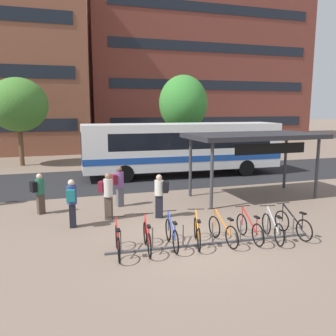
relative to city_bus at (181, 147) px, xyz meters
name	(u,v)px	position (x,y,z in m)	size (l,w,h in m)	color
ground	(190,243)	(-3.38, -10.39, -1.78)	(200.00, 200.00, 0.00)	#7A6656
bus_lane_asphalt	(127,179)	(-3.38, 0.00, -1.77)	(80.00, 7.20, 0.01)	#232326
city_bus	(181,147)	(0.00, 0.00, 0.00)	(12.12, 3.06, 3.20)	white
bike_rack	(212,241)	(-2.78, -10.72, -1.68)	(6.50, 0.44, 0.70)	#47474C
parked_bicycle_red_0	(118,242)	(-5.66, -10.64, -1.39)	(0.52, 1.72, 0.99)	black
parked_bicycle_red_1	(147,238)	(-4.79, -10.60, -1.39)	(0.52, 1.72, 0.99)	black
parked_bicycle_blue_2	(172,235)	(-4.02, -10.54, -1.39)	(0.52, 1.72, 0.99)	black
parked_bicycle_orange_3	(197,233)	(-3.23, -10.60, -1.39)	(0.65, 1.67, 0.99)	black
parked_bicycle_orange_4	(223,231)	(-2.42, -10.70, -1.39)	(0.52, 1.72, 0.99)	black
parked_bicycle_red_5	(250,229)	(-1.52, -10.75, -1.39)	(0.52, 1.72, 0.99)	black
parked_bicycle_silver_6	(273,228)	(-0.81, -10.94, -1.39)	(0.54, 1.70, 0.99)	black
parked_bicycle_black_7	(293,224)	(0.02, -10.83, -1.39)	(0.52, 1.72, 0.99)	black
transit_shelter	(255,138)	(1.38, -6.04, 1.01)	(6.18, 3.24, 2.98)	#38383D
commuter_maroon_pack_0	(119,184)	(-4.79, -5.71, -0.79)	(0.59, 0.44, 1.71)	#565660
commuter_maroon_pack_1	(107,193)	(-5.49, -7.32, -0.76)	(0.60, 0.51, 1.76)	#47382D
commuter_black_pack_2	(160,193)	(-3.57, -7.71, -0.81)	(0.60, 0.50, 1.67)	black
commuter_teal_pack_3	(72,200)	(-6.78, -7.87, -0.79)	(0.39, 0.56, 1.70)	black
commuter_black_pack_4	(39,191)	(-7.94, -5.85, -0.85)	(0.60, 0.52, 1.62)	#47382D
street_tree_0	(18,105)	(-9.76, 7.05, 2.57)	(4.08, 4.08, 6.25)	brown
street_tree_1	(183,103)	(1.98, 5.27, 2.70)	(3.65, 3.65, 6.58)	brown
building_right_wing	(194,59)	(10.40, 24.65, 8.79)	(27.62, 12.69, 21.13)	brown
building_centre_block	(82,84)	(-3.69, 31.20, 5.70)	(17.98, 13.45, 14.94)	gray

